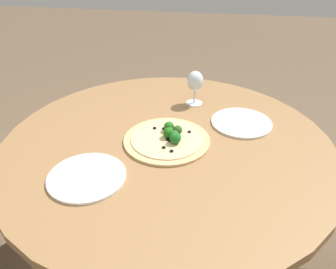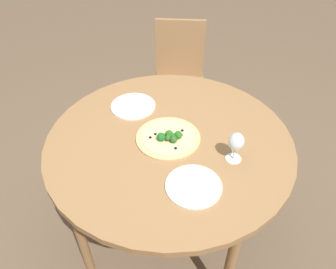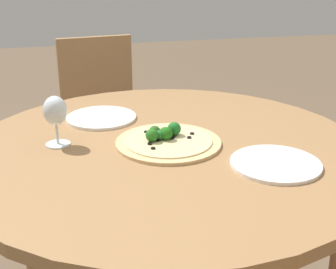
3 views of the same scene
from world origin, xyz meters
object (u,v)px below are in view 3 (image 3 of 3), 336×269
Objects in this scene: wine_glass at (55,112)px; plate_far at (101,118)px; pizza at (167,140)px; chair at (103,125)px; plate_near at (276,164)px.

plate_far is at bearing -36.34° from wine_glass.
pizza reaches higher than plate_far.
wine_glass is (-0.90, 0.22, 0.38)m from chair.
plate_near and plate_far have the same top height.
chair is 1.28m from plate_near.
plate_far is (0.21, -0.15, -0.10)m from wine_glass.
pizza is at bearing -89.76° from chair.
plate_far is at bearing 40.81° from plate_near.
plate_near is 0.66m from plate_far.
wine_glass is at bearing -110.11° from chair.
wine_glass is 0.63× the size of plate_far.
pizza reaches higher than plate_near.
wine_glass is (0.07, 0.33, 0.09)m from pizza.
chair is 1.01m from pizza.
chair reaches higher than wine_glass.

